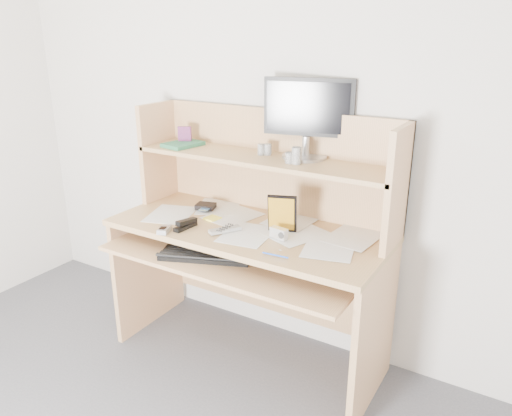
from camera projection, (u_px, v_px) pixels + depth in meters
The scene contains 19 objects.
back_wall at pixel (279, 118), 2.57m from camera, with size 3.60×0.04×2.50m, color beige.
desk at pixel (255, 233), 2.57m from camera, with size 1.40×0.70×1.30m.
paper_clutter at pixel (247, 227), 2.48m from camera, with size 1.32×0.54×0.01m, color silver.
keyboard at pixel (206, 254), 2.39m from camera, with size 0.46×0.30×0.03m.
tv_remote at pixel (225, 230), 2.42m from camera, with size 0.04×0.16×0.02m, color gray.
flip_phone at pixel (164, 229), 2.42m from camera, with size 0.05×0.09×0.02m, color #B6B6B9.
stapler at pixel (185, 224), 2.46m from camera, with size 0.04×0.14×0.04m, color black.
wallet at pixel (206, 206), 2.73m from camera, with size 0.10×0.08×0.03m, color black.
sticky_note_pad at pixel (212, 218), 2.59m from camera, with size 0.07×0.07×0.01m, color yellow.
digital_camera at pixel (279, 233), 2.33m from camera, with size 0.09×0.03×0.05m, color silver.
game_case at pixel (282, 214), 2.38m from camera, with size 0.14×0.02×0.19m, color black.
blue_pen at pixel (275, 255), 2.16m from camera, with size 0.01×0.01×0.12m, color blue.
card_box at pixel (185, 136), 2.74m from camera, with size 0.07×0.02×0.10m, color #A21519.
shelf_book at pixel (183, 144), 2.72m from camera, with size 0.15×0.20×0.02m, color #358551.
chip_stack_a at pixel (268, 149), 2.52m from camera, with size 0.04×0.04×0.06m, color black.
chip_stack_b at pixel (261, 149), 2.52m from camera, with size 0.03×0.03×0.06m, color silver.
chip_stack_c at pixel (290, 158), 2.36m from camera, with size 0.04×0.04×0.05m, color black.
chip_stack_d at pixel (297, 156), 2.34m from camera, with size 0.05×0.05×0.08m, color white.
monitor at pixel (308, 116), 2.42m from camera, with size 0.44×0.22×0.38m.
Camera 1 is at (1.23, -0.47, 1.67)m, focal length 35.00 mm.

